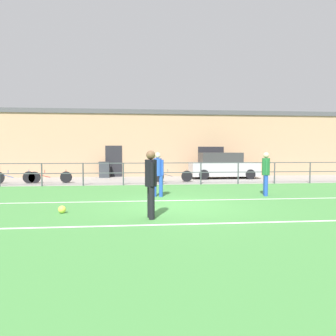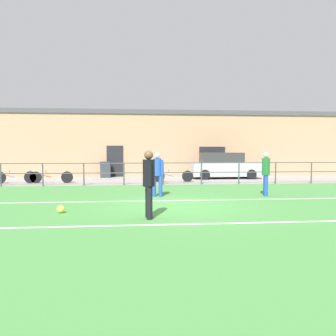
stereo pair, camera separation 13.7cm
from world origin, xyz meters
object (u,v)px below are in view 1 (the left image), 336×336
(player_goalkeeper, at_px, (151,180))
(player_striker, at_px, (266,171))
(bicycle_parked_0, at_px, (14,177))
(player_winger, at_px, (158,172))
(trash_bin_0, at_px, (104,170))
(soccer_ball_match, at_px, (62,209))
(bicycle_parked_2, at_px, (173,176))
(bicycle_parked_1, at_px, (50,177))
(parked_car_red, at_px, (223,166))

(player_goalkeeper, height_order, player_striker, player_goalkeeper)
(player_goalkeeper, relative_size, bicycle_parked_0, 0.80)
(player_winger, distance_m, trash_bin_0, 8.90)
(soccer_ball_match, distance_m, bicycle_parked_2, 8.97)
(player_winger, bearing_deg, bicycle_parked_1, -28.20)
(bicycle_parked_0, distance_m, trash_bin_0, 5.44)
(player_winger, xyz_separation_m, trash_bin_0, (-2.92, 8.40, -0.42))
(player_winger, relative_size, trash_bin_0, 1.64)
(trash_bin_0, bearing_deg, player_winger, -70.85)
(bicycle_parked_1, xyz_separation_m, trash_bin_0, (2.51, 3.21, 0.19))
(soccer_ball_match, height_order, bicycle_parked_0, bicycle_parked_0)
(player_goalkeeper, distance_m, trash_bin_0, 12.37)
(player_winger, xyz_separation_m, bicycle_parked_1, (-5.42, 5.19, -0.61))
(parked_car_red, bearing_deg, player_winger, -122.54)
(bicycle_parked_0, height_order, bicycle_parked_1, bicycle_parked_0)
(parked_car_red, bearing_deg, bicycle_parked_0, -170.46)
(bicycle_parked_1, height_order, bicycle_parked_2, bicycle_parked_2)
(player_winger, bearing_deg, bicycle_parked_2, -87.12)
(player_goalkeeper, distance_m, soccer_ball_match, 2.76)
(soccer_ball_match, distance_m, bicycle_parked_0, 9.16)
(player_striker, relative_size, parked_car_red, 0.40)
(player_goalkeeper, xyz_separation_m, bicycle_parked_0, (-6.89, 8.90, -0.64))
(player_winger, height_order, soccer_ball_match, player_winger)
(parked_car_red, relative_size, bicycle_parked_2, 1.90)
(player_winger, bearing_deg, soccer_ball_match, 60.08)
(player_striker, relative_size, bicycle_parked_0, 0.77)
(player_goalkeeper, bearing_deg, trash_bin_0, -174.38)
(bicycle_parked_0, bearing_deg, player_winger, -35.39)
(parked_car_red, height_order, trash_bin_0, parked_car_red)
(player_winger, xyz_separation_m, bicycle_parked_0, (-7.30, 5.19, -0.60))
(parked_car_red, height_order, bicycle_parked_2, parked_car_red)
(soccer_ball_match, relative_size, trash_bin_0, 0.21)
(player_goalkeeper, bearing_deg, parked_car_red, 149.30)
(bicycle_parked_1, bearing_deg, bicycle_parked_2, 0.00)
(bicycle_parked_0, bearing_deg, soccer_ball_match, -61.04)
(player_striker, bearing_deg, bicycle_parked_1, 77.34)
(soccer_ball_match, bearing_deg, parked_car_red, 53.33)
(soccer_ball_match, height_order, parked_car_red, parked_car_red)
(player_winger, relative_size, bicycle_parked_1, 0.75)
(player_goalkeeper, relative_size, player_striker, 1.04)
(player_goalkeeper, bearing_deg, soccer_ball_match, -115.84)
(player_striker, distance_m, bicycle_parked_2, 6.18)
(player_goalkeeper, relative_size, soccer_ball_match, 8.20)
(soccer_ball_match, distance_m, trash_bin_0, 11.23)
(player_winger, xyz_separation_m, soccer_ball_match, (-2.87, -2.82, -0.85))
(bicycle_parked_1, bearing_deg, bicycle_parked_0, -180.00)
(bicycle_parked_0, relative_size, bicycle_parked_2, 0.99)
(player_goalkeeper, bearing_deg, bicycle_parked_1, -156.67)
(player_striker, height_order, bicycle_parked_1, player_striker)
(soccer_ball_match, xyz_separation_m, bicycle_parked_1, (-2.55, 8.01, 0.24))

